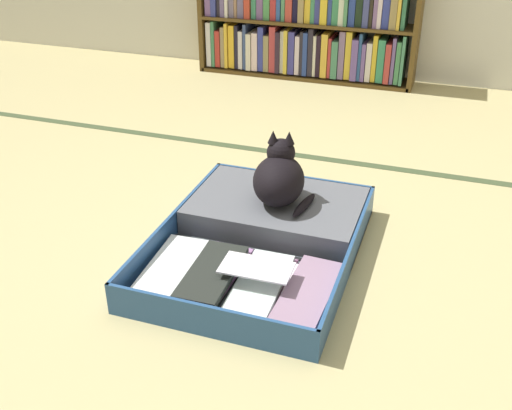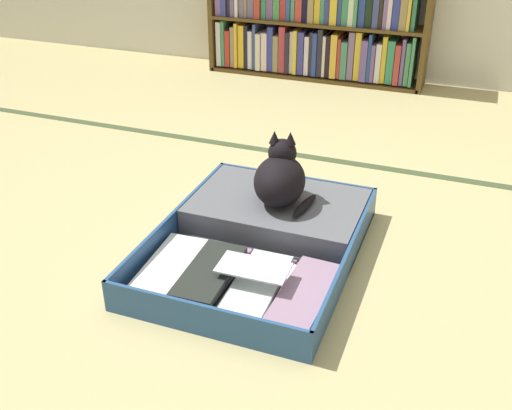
{
  "view_description": "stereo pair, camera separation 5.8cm",
  "coord_description": "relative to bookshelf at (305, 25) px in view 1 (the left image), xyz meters",
  "views": [
    {
      "loc": [
        0.51,
        -1.59,
        1.22
      ],
      "look_at": [
        -0.12,
        0.22,
        0.16
      ],
      "focal_mm": 42.67,
      "sensor_mm": 36.0,
      "label": 1
    },
    {
      "loc": [
        0.56,
        -1.57,
        1.22
      ],
      "look_at": [
        -0.12,
        0.22,
        0.16
      ],
      "focal_mm": 42.67,
      "sensor_mm": 36.0,
      "label": 2
    }
  ],
  "objects": [
    {
      "name": "black_cat",
      "position": [
        0.41,
        -1.9,
        -0.13
      ],
      "size": [
        0.25,
        0.29,
        0.27
      ],
      "color": "black",
      "rests_on": "open_suitcase"
    },
    {
      "name": "ground_plane",
      "position": [
        0.48,
        -2.26,
        -0.34
      ],
      "size": [
        10.0,
        10.0,
        0.0
      ],
      "primitive_type": "plane",
      "color": "tan"
    },
    {
      "name": "tatami_border",
      "position": [
        0.48,
        -1.24,
        -0.34
      ],
      "size": [
        4.8,
        0.05,
        0.0
      ],
      "color": "#3E4D2F",
      "rests_on": "ground_plane"
    },
    {
      "name": "bookshelf",
      "position": [
        0.0,
        0.0,
        0.0
      ],
      "size": [
        1.42,
        0.24,
        0.72
      ],
      "color": "brown",
      "rests_on": "ground_plane"
    },
    {
      "name": "open_suitcase",
      "position": [
        0.4,
        -2.05,
        -0.29
      ],
      "size": [
        0.67,
        0.92,
        0.11
      ],
      "color": "#274E82",
      "rests_on": "ground_plane"
    }
  ]
}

